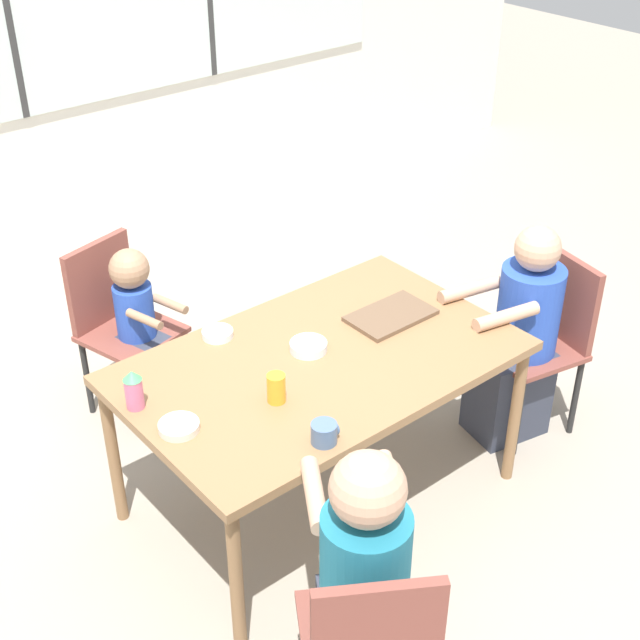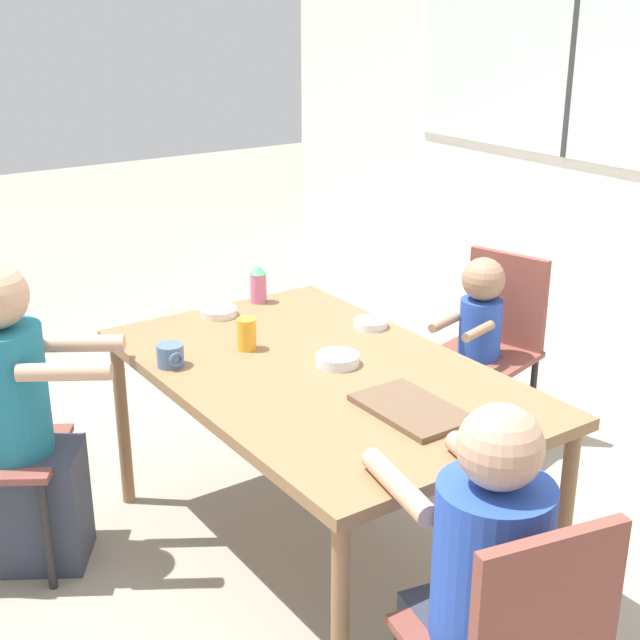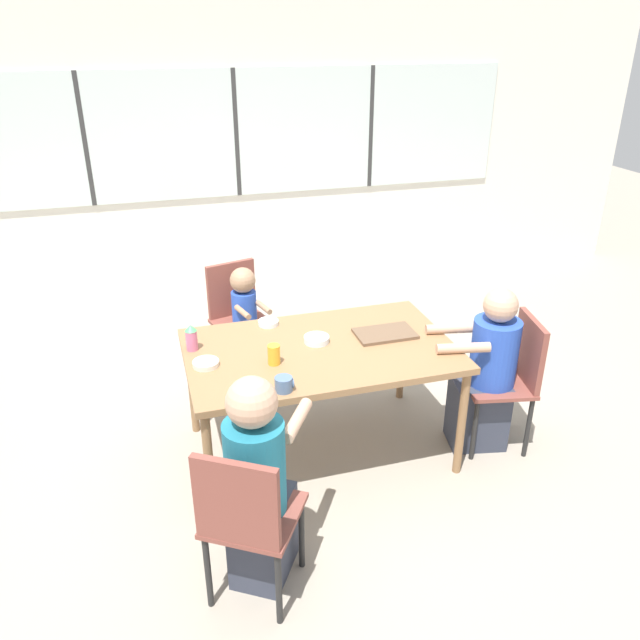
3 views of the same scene
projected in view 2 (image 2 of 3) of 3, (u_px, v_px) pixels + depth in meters
ground_plane at (320, 552)px, 3.29m from camera, size 16.00×16.00×0.00m
dining_table at (320, 385)px, 3.06m from camera, size 1.57×0.98×0.74m
chair_for_toddler at (495, 333)px, 3.97m from camera, size 0.49×0.49×0.87m
person_woman_green_shirt at (21, 429)px, 3.07m from camera, size 0.50×0.57×1.13m
person_man_blue_shirt at (479, 611)px, 2.23m from camera, size 0.57×0.39×1.07m
person_toddler at (476, 358)px, 3.88m from camera, size 0.26×0.36×0.90m
food_tray_dark at (411, 409)px, 2.73m from camera, size 0.36×0.23×0.02m
coffee_mug at (171, 356)px, 3.05m from camera, size 0.10×0.09×0.08m
sippy_cup at (258, 283)px, 3.67m from camera, size 0.07×0.07×0.16m
juice_glass at (247, 334)px, 3.19m from camera, size 0.07×0.07×0.12m
bowl_white_shallow at (338, 360)px, 3.07m from camera, size 0.15×0.15×0.04m
bowl_cereal at (219, 312)px, 3.54m from camera, size 0.15×0.15×0.03m
bowl_fruit at (371, 324)px, 3.42m from camera, size 0.13×0.13×0.03m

